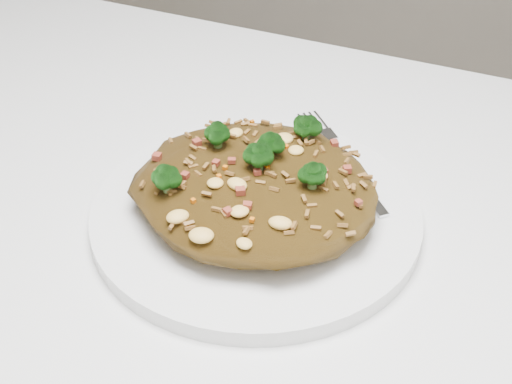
% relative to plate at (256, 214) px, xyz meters
% --- Properties ---
extents(plate, '(0.26, 0.26, 0.01)m').
position_rel_plate_xyz_m(plate, '(0.00, 0.00, 0.00)').
color(plate, white).
rests_on(plate, dining_table).
extents(fried_rice, '(0.19, 0.18, 0.06)m').
position_rel_plate_xyz_m(fried_rice, '(-0.00, 0.00, 0.03)').
color(fried_rice, brown).
rests_on(fried_rice, plate).
extents(fork, '(0.12, 0.13, 0.00)m').
position_rel_plate_xyz_m(fork, '(0.05, 0.08, 0.01)').
color(fork, silver).
rests_on(fork, plate).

